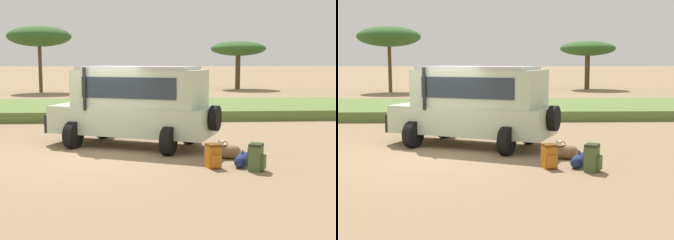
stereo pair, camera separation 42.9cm
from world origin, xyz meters
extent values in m
plane|color=#8C7051|center=(0.00, 0.00, 0.00)|extent=(320.00, 320.00, 0.00)
cube|color=#5B7538|center=(0.00, 10.53, 0.22)|extent=(120.00, 7.00, 0.44)
cube|color=#B2C6A8|center=(1.07, 1.67, 0.82)|extent=(5.25, 3.72, 0.84)
cube|color=#B2C6A8|center=(1.30, 1.56, 1.79)|extent=(4.22, 3.18, 1.10)
cube|color=#232D38|center=(-0.09, 2.18, 1.74)|extent=(0.69, 1.45, 0.77)
cube|color=#232D38|center=(0.93, 0.74, 1.84)|extent=(2.70, 1.23, 0.60)
cube|color=#232D38|center=(1.66, 2.39, 1.84)|extent=(2.70, 1.23, 0.60)
cube|color=#B7B7B7|center=(1.25, 1.58, 2.39)|extent=(3.83, 2.95, 0.10)
cube|color=black|center=(-1.28, 2.71, 0.65)|extent=(0.80, 1.54, 0.56)
cylinder|color=black|center=(-0.33, 1.23, 1.79)|extent=(0.10, 0.10, 1.25)
cylinder|color=black|center=(-0.71, 1.39, 0.40)|extent=(0.58, 0.84, 0.80)
cylinder|color=black|center=(0.07, 3.17, 0.40)|extent=(0.58, 0.84, 0.80)
cylinder|color=black|center=(2.07, 0.16, 0.40)|extent=(0.58, 0.84, 0.80)
cylinder|color=black|center=(2.85, 1.94, 0.40)|extent=(0.58, 0.84, 0.80)
cylinder|color=black|center=(3.44, 0.62, 0.97)|extent=(0.50, 0.76, 0.74)
cube|color=#42562D|center=(4.02, -1.80, 0.30)|extent=(0.42, 0.45, 0.60)
cube|color=#42562D|center=(4.18, -1.89, 0.22)|extent=(0.19, 0.27, 0.33)
cube|color=#242F19|center=(4.02, -1.80, 0.63)|extent=(0.42, 0.44, 0.07)
cylinder|color=#242F19|center=(3.91, -1.66, 0.30)|extent=(0.04, 0.04, 0.51)
cylinder|color=#242F19|center=(3.84, -1.80, 0.30)|extent=(0.04, 0.04, 0.51)
cube|color=#B26619|center=(3.06, -1.40, 0.27)|extent=(0.39, 0.39, 0.53)
cube|color=#B26619|center=(3.11, -1.59, 0.20)|extent=(0.25, 0.14, 0.29)
cube|color=#62380E|center=(3.06, -1.40, 0.56)|extent=(0.38, 0.40, 0.07)
cylinder|color=#62380E|center=(3.08, -1.21, 0.27)|extent=(0.04, 0.04, 0.45)
cylinder|color=#62380E|center=(2.94, -1.25, 0.27)|extent=(0.04, 0.04, 0.45)
cylinder|color=brown|center=(3.54, -0.36, 0.19)|extent=(0.61, 0.52, 0.37)
sphere|color=brown|center=(3.30, -0.27, 0.19)|extent=(0.37, 0.37, 0.37)
sphere|color=brown|center=(3.78, -0.45, 0.19)|extent=(0.37, 0.37, 0.37)
torus|color=#493721|center=(3.54, -0.36, 0.39)|extent=(0.16, 0.08, 0.16)
cylinder|color=beige|center=(3.45, -0.33, 0.39)|extent=(0.34, 0.34, 0.02)
cylinder|color=beige|center=(3.45, -0.33, 0.43)|extent=(0.17, 0.17, 0.09)
cylinder|color=navy|center=(3.83, -1.22, 0.15)|extent=(0.52, 0.69, 0.29)
sphere|color=navy|center=(3.96, -0.93, 0.15)|extent=(0.29, 0.29, 0.29)
sphere|color=navy|center=(3.70, -1.51, 0.15)|extent=(0.29, 0.29, 0.29)
torus|color=#121834|center=(3.83, -1.22, 0.31)|extent=(0.09, 0.16, 0.16)
cylinder|color=brown|center=(-6.43, 25.55, 1.88)|extent=(0.28, 0.28, 3.75)
ellipsoid|color=#2D5623|center=(-6.43, 25.55, 4.43)|extent=(5.04, 4.61, 1.61)
cylinder|color=brown|center=(10.17, 28.34, 1.51)|extent=(0.43, 0.43, 3.03)
ellipsoid|color=#2D5623|center=(10.17, 28.34, 3.57)|extent=(4.83, 4.85, 1.27)
camera|label=1|loc=(1.17, -12.58, 2.66)|focal=50.00mm
camera|label=2|loc=(1.60, -12.60, 2.66)|focal=50.00mm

